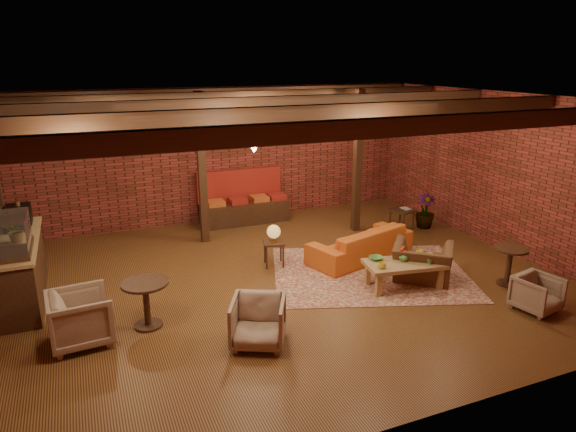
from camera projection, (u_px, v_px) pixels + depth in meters
name	position (u px, v px, depth m)	size (l,w,h in m)	color
floor	(274.00, 283.00, 9.16)	(10.00, 10.00, 0.00)	#36180D
ceiling	(272.00, 100.00, 8.20)	(10.00, 8.00, 0.02)	black
wall_back	(213.00, 156.00, 12.21)	(10.00, 0.02, 3.20)	maroon
wall_front	(415.00, 291.00, 5.15)	(10.00, 0.02, 3.20)	maroon
wall_right	(500.00, 172.00, 10.52)	(0.02, 8.00, 3.20)	maroon
ceiling_beams	(272.00, 107.00, 8.24)	(9.80, 6.40, 0.22)	black
ceiling_pipe	(242.00, 112.00, 9.72)	(0.12, 0.12, 9.60)	black
post_left	(202.00, 169.00, 10.75)	(0.16, 0.16, 3.20)	black
post_right	(358.00, 162.00, 11.47)	(0.16, 0.16, 3.20)	black
service_counter	(15.00, 254.00, 8.29)	(0.80, 2.50, 1.60)	black
plant_counter	(19.00, 225.00, 8.38)	(0.35, 0.39, 0.30)	#337F33
banquette	(244.00, 202.00, 12.36)	(2.10, 0.70, 1.00)	maroon
service_sign	(248.00, 127.00, 11.41)	(0.86, 0.06, 0.30)	orange
ceiling_spotlights	(272.00, 121.00, 8.31)	(6.40, 4.40, 0.28)	black
rug	(370.00, 273.00, 9.55)	(3.54, 2.71, 0.01)	maroon
sofa	(360.00, 243.00, 10.16)	(2.23, 0.87, 0.65)	#C3571B
coffee_table	(404.00, 265.00, 8.86)	(1.46, 0.89, 0.72)	olive
side_table_lamp	(274.00, 235.00, 9.73)	(0.47, 0.47, 0.82)	black
round_table_left	(146.00, 297.00, 7.53)	(0.69, 0.69, 0.72)	black
armchair_a	(80.00, 315.00, 7.13)	(0.81, 0.76, 0.83)	#C0AD95
armchair_b	(258.00, 320.00, 7.10)	(0.73, 0.68, 0.75)	#C0AD95
armchair_right	(423.00, 256.00, 9.16)	(1.02, 0.66, 0.89)	brown
side_table_book	(402.00, 211.00, 11.70)	(0.60, 0.60, 0.55)	black
round_table_right	(510.00, 260.00, 8.95)	(0.59, 0.59, 0.69)	black
armchair_far	(537.00, 292.00, 8.07)	(0.61, 0.57, 0.63)	#C0AD95
plant_tall	(428.00, 178.00, 11.77)	(1.35, 1.35, 2.41)	#4C7F4C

